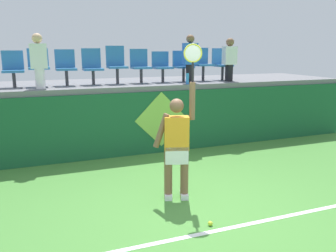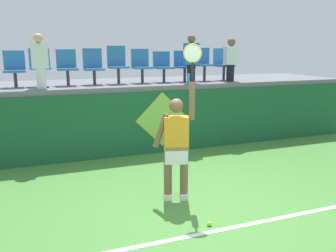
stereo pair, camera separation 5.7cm
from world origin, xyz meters
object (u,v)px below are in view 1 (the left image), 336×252
(water_bottle, at_px, (187,79))
(tennis_ball, at_px, (210,223))
(stadium_chair_8, at_px, (202,62))
(stadium_chair_2, at_px, (66,66))
(spectator_1, at_px, (39,60))
(stadium_chair_5, at_px, (140,64))
(stadium_chair_7, at_px, (182,64))
(stadium_chair_9, at_px, (221,63))
(stadium_chair_1, at_px, (39,65))
(spectator_2, at_px, (229,59))
(stadium_chair_0, at_px, (13,68))
(stadium_chair_6, at_px, (162,65))
(spectator_0, at_px, (190,58))
(stadium_chair_4, at_px, (116,63))
(stadium_chair_3, at_px, (92,65))
(tennis_player, at_px, (177,144))

(water_bottle, bearing_deg, tennis_ball, -109.48)
(tennis_ball, bearing_deg, stadium_chair_8, 65.15)
(stadium_chair_2, relative_size, spectator_1, 0.71)
(stadium_chair_5, distance_m, stadium_chair_7, 1.12)
(stadium_chair_2, bearing_deg, stadium_chair_7, -0.07)
(stadium_chair_5, bearing_deg, stadium_chair_9, -0.00)
(stadium_chair_1, height_order, spectator_2, spectator_2)
(stadium_chair_7, bearing_deg, stadium_chair_0, 179.95)
(stadium_chair_6, distance_m, stadium_chair_8, 1.12)
(spectator_0, bearing_deg, spectator_1, 179.81)
(stadium_chair_4, bearing_deg, spectator_2, -8.29)
(stadium_chair_8, bearing_deg, stadium_chair_1, -179.98)
(spectator_1, bearing_deg, water_bottle, -4.66)
(stadium_chair_0, relative_size, stadium_chair_3, 0.94)
(stadium_chair_1, bearing_deg, stadium_chair_0, 179.72)
(tennis_ball, bearing_deg, water_bottle, 70.52)
(stadium_chair_6, bearing_deg, stadium_chair_0, 179.92)
(stadium_chair_6, bearing_deg, stadium_chair_2, 179.88)
(spectator_0, bearing_deg, water_bottle, -125.37)
(water_bottle, distance_m, stadium_chair_0, 3.87)
(stadium_chair_2, height_order, stadium_chair_7, stadium_chair_2)
(stadium_chair_2, xyz_separation_m, stadium_chair_4, (1.17, 0.01, 0.04))
(stadium_chair_6, relative_size, stadium_chair_8, 0.89)
(stadium_chair_1, xyz_separation_m, stadium_chair_6, (2.89, -0.00, -0.05))
(tennis_ball, bearing_deg, spectator_2, 56.88)
(stadium_chair_1, xyz_separation_m, spectator_1, (-0.00, -0.45, 0.13))
(stadium_chair_3, xyz_separation_m, stadium_chair_8, (2.84, -0.01, 0.03))
(stadium_chair_0, xyz_separation_m, spectator_2, (5.11, -0.41, 0.15))
(stadium_chair_4, height_order, spectator_0, spectator_0)
(tennis_player, distance_m, spectator_0, 3.56)
(stadium_chair_1, relative_size, stadium_chair_7, 1.07)
(tennis_player, bearing_deg, stadium_chair_4, 92.40)
(stadium_chair_0, height_order, stadium_chair_3, stadium_chair_3)
(stadium_chair_2, xyz_separation_m, spectator_0, (2.88, -0.46, 0.16))
(stadium_chair_4, height_order, stadium_chair_9, stadium_chair_4)
(water_bottle, relative_size, stadium_chair_3, 0.31)
(stadium_chair_0, distance_m, stadium_chair_8, 4.53)
(water_bottle, xyz_separation_m, spectator_2, (1.31, 0.31, 0.44))
(stadium_chair_0, distance_m, stadium_chair_9, 5.11)
(stadium_chair_5, height_order, stadium_chair_9, stadium_chair_9)
(stadium_chair_3, bearing_deg, stadium_chair_1, -179.67)
(stadium_chair_0, height_order, spectator_0, spectator_0)
(water_bottle, bearing_deg, stadium_chair_2, 165.07)
(water_bottle, distance_m, stadium_chair_1, 3.37)
(stadium_chair_5, bearing_deg, spectator_2, -10.29)
(water_bottle, relative_size, stadium_chair_8, 0.30)
(stadium_chair_4, height_order, stadium_chair_7, stadium_chair_4)
(stadium_chair_2, height_order, spectator_0, spectator_0)
(tennis_player, relative_size, tennis_ball, 37.07)
(tennis_player, height_order, stadium_chair_5, tennis_player)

